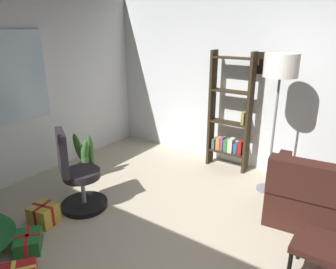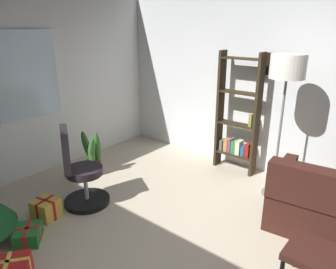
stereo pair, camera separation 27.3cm
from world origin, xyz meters
The scene contains 9 objects.
wall_back_with_windows centered at (-0.02, 3.23, 1.34)m, with size 4.62×0.12×2.68m.
wall_right_with_frames centered at (2.36, 0.00, 1.34)m, with size 0.12×6.37×2.68m.
footstool centered at (0.39, -0.66, 0.33)m, with size 0.43×0.41×0.39m.
gift_box_green centered at (-0.82, 1.76, 0.08)m, with size 0.38×0.39×0.17m.
gift_box_gold centered at (-0.47, 2.01, 0.11)m, with size 0.30×0.31×0.24m.
office_chair centered at (-0.02, 1.94, 0.39)m, with size 0.58×0.57×1.01m.
bookshelf centered at (2.10, 0.95, 0.78)m, with size 0.18×0.64×1.79m.
floor_lamp centered at (1.72, 0.19, 1.57)m, with size 0.41×0.41×1.81m.
potted_plant centered at (0.60, 2.52, 0.27)m, with size 0.28×0.41×0.65m.
Camera 1 is at (-2.14, -0.85, 2.11)m, focal length 33.41 mm.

